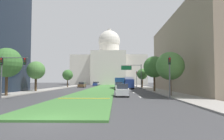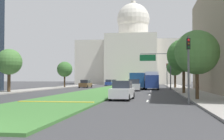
{
  "view_description": "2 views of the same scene",
  "coord_description": "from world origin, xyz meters",
  "views": [
    {
      "loc": [
        3.8,
        -10.84,
        2.29
      ],
      "look_at": [
        2.62,
        45.96,
        5.2
      ],
      "focal_mm": 32.13,
      "sensor_mm": 36.0,
      "label": 1
    },
    {
      "loc": [
        7.69,
        -9.45,
        1.99
      ],
      "look_at": [
        -2.31,
        59.59,
        3.99
      ],
      "focal_mm": 47.22,
      "sensor_mm": 36.0,
      "label": 2
    }
  ],
  "objects": [
    {
      "name": "sedan_far_horizon",
      "position": [
        -4.66,
        69.79,
        0.79
      ],
      "size": [
        2.03,
        4.7,
        1.68
      ],
      "color": "navy",
      "rests_on": "ground_plane"
    },
    {
      "name": "sedan_very_far",
      "position": [
        -4.94,
        80.72,
        0.77
      ],
      "size": [
        1.93,
        4.59,
        1.62
      ],
      "color": "#BCBCC1",
      "rests_on": "ground_plane"
    },
    {
      "name": "city_bus",
      "position": [
        4.72,
        45.88,
        1.77
      ],
      "size": [
        2.62,
        11.0,
        2.95
      ],
      "color": "#1E4C8C",
      "rests_on": "ground_plane"
    },
    {
      "name": "traffic_light_near_right",
      "position": [
        10.23,
        13.33,
        3.31
      ],
      "size": [
        0.28,
        0.35,
        5.2
      ],
      "color": "#515456",
      "rests_on": "ground_plane"
    },
    {
      "name": "street_tree_left_far",
      "position": [
        -11.31,
        51.19,
        3.93
      ],
      "size": [
        3.28,
        3.28,
        5.59
      ],
      "color": "#4C3823",
      "rests_on": "ground_plane"
    },
    {
      "name": "median_curb_nose",
      "position": [
        0.0,
        12.81,
        0.16
      ],
      "size": [
        6.11,
        0.5,
        0.04
      ],
      "primitive_type": "cube",
      "color": "gold",
      "rests_on": "grass_median"
    },
    {
      "name": "lane_dashes_right",
      "position": [
        7.06,
        49.78,
        0.0
      ],
      "size": [
        0.16,
        75.19,
        0.01
      ],
      "color": "silver",
      "rests_on": "ground_plane"
    },
    {
      "name": "sedan_distant",
      "position": [
        -7.02,
        52.38,
        0.79
      ],
      "size": [
        2.08,
        4.52,
        1.68
      ],
      "color": "brown",
      "rests_on": "ground_plane"
    },
    {
      "name": "sedan_lead_stopped",
      "position": [
        4.72,
        17.73,
        0.83
      ],
      "size": [
        2.03,
        4.3,
        1.78
      ],
      "color": "silver",
      "rests_on": "ground_plane"
    },
    {
      "name": "overhead_guide_sign",
      "position": [
        8.43,
        42.32,
        4.64
      ],
      "size": [
        5.42,
        0.2,
        6.5
      ],
      "color": "#515456",
      "rests_on": "ground_plane"
    },
    {
      "name": "street_tree_left_mid",
      "position": [
        -12.15,
        28.57,
        4.24
      ],
      "size": [
        3.57,
        3.57,
        6.06
      ],
      "color": "#4C3823",
      "rests_on": "ground_plane"
    },
    {
      "name": "ground_plane",
      "position": [
        0.0,
        49.11,
        0.0
      ],
      "size": [
        260.0,
        260.0,
        0.0
      ],
      "primitive_type": "plane",
      "color": "#3D3D3F"
    },
    {
      "name": "street_tree_right_near",
      "position": [
        11.45,
        17.64,
        4.31
      ],
      "size": [
        3.98,
        3.98,
        6.32
      ],
      "color": "#4C3823",
      "rests_on": "ground_plane"
    },
    {
      "name": "sidewalk_right",
      "position": [
        12.73,
        39.29,
        0.07
      ],
      "size": [
        4.0,
        88.39,
        0.15
      ],
      "primitive_type": "cube",
      "color": "#9E9991",
      "rests_on": "ground_plane"
    },
    {
      "name": "box_truck_delivery",
      "position": [
        7.25,
        43.43,
        1.68
      ],
      "size": [
        2.4,
        6.4,
        3.2
      ],
      "color": "navy",
      "rests_on": "ground_plane"
    },
    {
      "name": "street_tree_right_far",
      "position": [
        11.71,
        50.1,
        4.13
      ],
      "size": [
        3.24,
        3.24,
        5.79
      ],
      "color": "#4C3823",
      "rests_on": "ground_plane"
    },
    {
      "name": "grass_median",
      "position": [
        0.0,
        44.2,
        0.07
      ],
      "size": [
        6.79,
        88.39,
        0.14
      ],
      "primitive_type": "cube",
      "color": "#427A38",
      "rests_on": "ground_plane"
    },
    {
      "name": "street_tree_right_mid",
      "position": [
        11.38,
        29.13,
        4.93
      ],
      "size": [
        4.27,
        4.27,
        7.09
      ],
      "color": "#4C3823",
      "rests_on": "ground_plane"
    },
    {
      "name": "sidewalk_left",
      "position": [
        -12.73,
        39.29,
        0.07
      ],
      "size": [
        4.0,
        88.39,
        0.15
      ],
      "primitive_type": "cube",
      "color": "#9E9991",
      "rests_on": "ground_plane"
    },
    {
      "name": "sedan_midblock",
      "position": [
        4.45,
        37.53,
        0.86
      ],
      "size": [
        2.12,
        4.25,
        1.87
      ],
      "color": "silver",
      "rests_on": "ground_plane"
    },
    {
      "name": "traffic_light_far_right",
      "position": [
        10.23,
        52.16,
        3.31
      ],
      "size": [
        0.28,
        0.35,
        5.2
      ],
      "color": "#515456",
      "rests_on": "ground_plane"
    },
    {
      "name": "capitol_building",
      "position": [
        0.0,
        97.33,
        10.01
      ],
      "size": [
        38.95,
        23.63,
        30.56
      ],
      "color": "silver",
      "rests_on": "ground_plane"
    }
  ]
}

